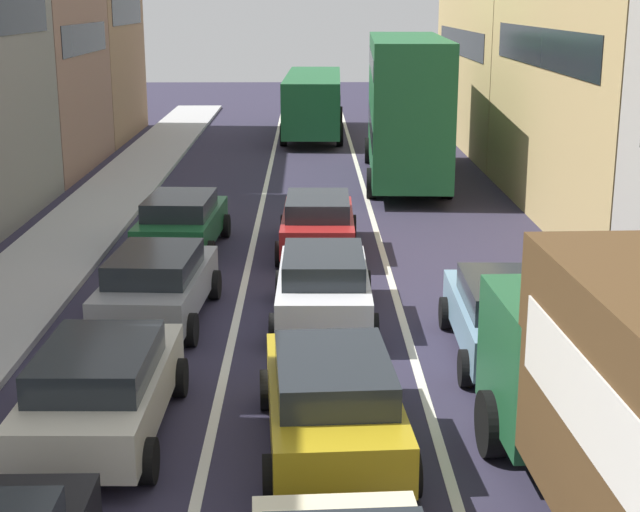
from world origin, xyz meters
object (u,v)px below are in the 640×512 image
object	(u,v)px
wagon_left_lane_second	(101,387)
bus_mid_queue_primary	(406,102)
sedan_left_lane_fourth	(182,221)
coupe_centre_lane_fourth	(318,222)
bus_far_queue_secondary	(313,99)
sedan_centre_lane_second	(332,399)
hatchback_centre_lane_third	(323,284)
sedan_left_lane_third	(157,283)
sedan_right_lane_behind_truck	(507,315)

from	to	relation	value
wagon_left_lane_second	bus_mid_queue_primary	bearing A→B (deg)	-16.67
sedan_left_lane_fourth	coupe_centre_lane_fourth	bearing A→B (deg)	-89.16
wagon_left_lane_second	bus_far_queue_secondary	world-z (taller)	bus_far_queue_secondary
sedan_centre_lane_second	sedan_left_lane_fourth	xyz separation A→B (m)	(-3.61, 11.34, 0.00)
sedan_centre_lane_second	wagon_left_lane_second	size ratio (longest dim) A/B	1.02
sedan_centre_lane_second	sedan_left_lane_fourth	distance (m)	11.90
bus_far_queue_secondary	coupe_centre_lane_fourth	bearing A→B (deg)	-178.30
hatchback_centre_lane_third	bus_far_queue_secondary	bearing A→B (deg)	0.72
sedan_left_lane_fourth	bus_far_queue_secondary	size ratio (longest dim) A/B	0.42
sedan_centre_lane_second	coupe_centre_lane_fourth	size ratio (longest dim) A/B	1.01
sedan_left_lane_fourth	sedan_left_lane_third	bearing A→B (deg)	-174.83
coupe_centre_lane_fourth	sedan_right_lane_behind_truck	bearing A→B (deg)	-154.69
sedan_left_lane_third	sedan_right_lane_behind_truck	distance (m)	6.98
sedan_left_lane_third	bus_mid_queue_primary	bearing A→B (deg)	-19.54
sedan_centre_lane_second	sedan_left_lane_third	world-z (taller)	same
sedan_left_lane_third	sedan_left_lane_fourth	world-z (taller)	same
hatchback_centre_lane_third	bus_mid_queue_primary	size ratio (longest dim) A/B	0.41
sedan_centre_lane_second	bus_far_queue_secondary	bearing A→B (deg)	-3.22
wagon_left_lane_second	coupe_centre_lane_fourth	distance (m)	11.23
hatchback_centre_lane_third	wagon_left_lane_second	bearing A→B (deg)	147.76
sedan_centre_lane_second	sedan_right_lane_behind_truck	xyz separation A→B (m)	(3.27, 3.72, 0.00)
sedan_centre_lane_second	wagon_left_lane_second	bearing A→B (deg)	78.74
sedan_right_lane_behind_truck	coupe_centre_lane_fourth	bearing A→B (deg)	25.49
sedan_left_lane_third	sedan_right_lane_behind_truck	bearing A→B (deg)	-103.72
coupe_centre_lane_fourth	bus_mid_queue_primary	bearing A→B (deg)	-16.85
sedan_left_lane_fourth	bus_mid_queue_primary	bearing A→B (deg)	-31.53
bus_mid_queue_primary	sedan_centre_lane_second	bearing A→B (deg)	174.41
sedan_left_lane_third	bus_far_queue_secondary	xyz separation A→B (m)	(3.32, 26.90, 0.96)
sedan_centre_lane_second	coupe_centre_lane_fourth	world-z (taller)	same
hatchback_centre_lane_third	bus_mid_queue_primary	world-z (taller)	bus_mid_queue_primary
hatchback_centre_lane_third	coupe_centre_lane_fourth	bearing A→B (deg)	1.19
sedan_left_lane_third	coupe_centre_lane_fourth	bearing A→B (deg)	-27.89
sedan_left_lane_fourth	sedan_right_lane_behind_truck	world-z (taller)	same
coupe_centre_lane_fourth	bus_mid_queue_primary	xyz separation A→B (m)	(3.23, 9.95, 2.03)
sedan_centre_lane_second	bus_far_queue_secondary	xyz separation A→B (m)	(-0.08, 32.68, 0.96)
wagon_left_lane_second	bus_mid_queue_primary	xyz separation A→B (m)	(6.55, 20.68, 2.03)
wagon_left_lane_second	bus_mid_queue_primary	world-z (taller)	bus_mid_queue_primary
wagon_left_lane_second	hatchback_centre_lane_third	bearing A→B (deg)	-31.96
sedan_centre_lane_second	hatchback_centre_lane_third	xyz separation A→B (m)	(-0.03, 5.70, 0.00)
sedan_left_lane_third	bus_far_queue_secondary	size ratio (longest dim) A/B	0.42
sedan_left_lane_third	coupe_centre_lane_fourth	size ratio (longest dim) A/B	1.02
hatchback_centre_lane_third	bus_far_queue_secondary	size ratio (longest dim) A/B	0.41
sedan_centre_lane_second	bus_far_queue_secondary	size ratio (longest dim) A/B	0.42
sedan_centre_lane_second	sedan_right_lane_behind_truck	size ratio (longest dim) A/B	1.01
wagon_left_lane_second	bus_far_queue_secondary	distance (m)	32.40
coupe_centre_lane_fourth	sedan_left_lane_fourth	world-z (taller)	same
hatchback_centre_lane_third	bus_far_queue_secondary	world-z (taller)	bus_far_queue_secondary
wagon_left_lane_second	hatchback_centre_lane_third	distance (m)	6.22
bus_mid_queue_primary	sedan_left_lane_fourth	bearing A→B (deg)	148.35
coupe_centre_lane_fourth	sedan_left_lane_fourth	distance (m)	3.52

